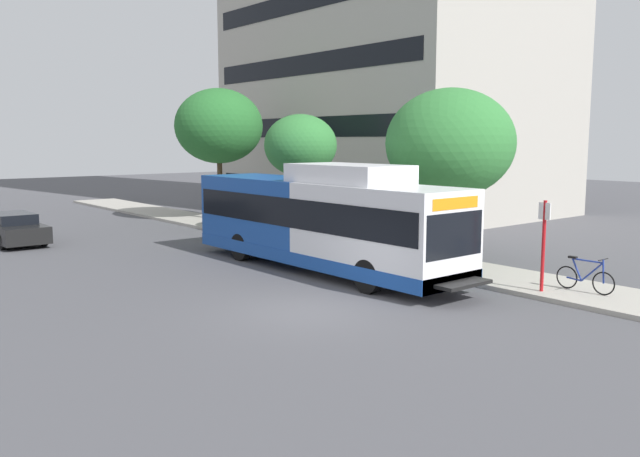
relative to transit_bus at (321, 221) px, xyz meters
name	(u,v)px	position (x,y,z in m)	size (l,w,h in m)	color
ground_plane	(171,265)	(-3.61, 4.02, -1.70)	(120.00, 120.00, 0.00)	#4C4C51
sidewalk_curb	(354,250)	(3.39, 2.02, -1.63)	(3.00, 56.00, 0.14)	#A8A399
transit_bus	(321,221)	(0.00, 0.00, 0.00)	(2.58, 12.25, 3.65)	white
bus_stop_sign_pole	(544,239)	(2.45, -6.91, -0.05)	(0.10, 0.36, 2.60)	red
bicycle_parked	(585,277)	(3.33, -7.73, -1.14)	(0.52, 1.76, 1.02)	black
street_tree_near_stop	(450,143)	(4.34, -1.92, 2.60)	(4.56, 4.56, 6.11)	#4C3823
street_tree_mid_block	(301,146)	(4.11, 6.41, 2.47)	(3.28, 3.28, 5.44)	#4C3823
street_tree_far_block	(219,126)	(4.22, 13.67, 3.46)	(4.68, 4.68, 7.02)	#4C3823
parked_car_far_lane	(14,229)	(-6.53, 12.75, -1.04)	(1.80, 4.50, 1.33)	black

